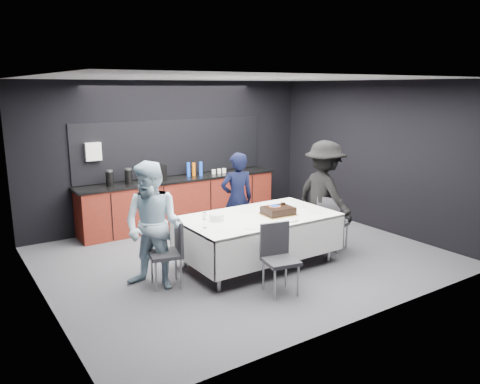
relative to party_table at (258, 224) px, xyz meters
name	(u,v)px	position (x,y,z in m)	size (l,w,h in m)	color
ground	(243,256)	(0.00, 0.40, -0.64)	(6.00, 6.00, 0.00)	#49484E
room_shell	(244,142)	(0.00, 0.40, 1.22)	(6.04, 5.04, 2.82)	white
kitchenette	(180,198)	(-0.02, 2.62, -0.10)	(4.10, 0.64, 2.05)	#5C170E
party_table	(258,224)	(0.00, 0.00, 0.00)	(2.32, 1.32, 0.78)	#99999E
cake_assembly	(278,211)	(0.28, -0.12, 0.20)	(0.50, 0.42, 0.16)	gold
plate_stack	(217,217)	(-0.66, 0.12, 0.19)	(0.22, 0.22, 0.10)	white
loose_plate_near	(251,228)	(-0.45, -0.46, 0.14)	(0.21, 0.21, 0.01)	white
loose_plate_right_a	(300,207)	(0.86, 0.04, 0.14)	(0.18, 0.18, 0.01)	white
loose_plate_right_b	(316,212)	(0.85, -0.35, 0.14)	(0.21, 0.21, 0.01)	white
loose_plate_far	(248,211)	(0.01, 0.29, 0.14)	(0.22, 0.22, 0.01)	white
fork_pile	(292,221)	(0.22, -0.53, 0.15)	(0.16, 0.10, 0.02)	white
champagne_flute	(205,217)	(-0.99, -0.11, 0.30)	(0.06, 0.06, 0.22)	white
chair_left	(171,248)	(-1.43, 0.04, -0.11)	(0.51, 0.51, 0.92)	#2A2A2E
chair_right	(331,220)	(1.37, -0.16, -0.11)	(0.53, 0.53, 0.92)	#2A2A2E
chair_near	(278,253)	(-0.35, -0.93, -0.11)	(0.49, 0.49, 0.92)	#2A2A2E
person_center	(237,199)	(0.24, 0.95, 0.16)	(0.59, 0.39, 1.61)	black
person_left	(153,226)	(-1.66, 0.10, 0.23)	(0.84, 0.66, 1.73)	silver
person_right	(324,195)	(1.39, 0.04, 0.27)	(1.17, 0.68, 1.82)	black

